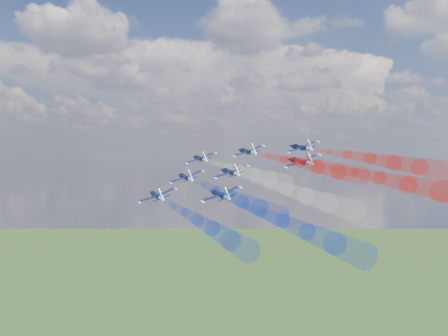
% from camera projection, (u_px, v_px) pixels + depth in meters
% --- Properties ---
extents(jet_lead, '(16.02, 16.34, 7.53)m').
position_uv_depth(jet_lead, '(200.00, 159.00, 162.49)').
color(jet_lead, black).
extents(trail_lead, '(33.01, 40.40, 9.73)m').
position_uv_depth(trail_lead, '(240.00, 170.00, 135.93)').
color(trail_lead, white).
extents(jet_inner_left, '(16.02, 16.34, 7.53)m').
position_uv_depth(jet_inner_left, '(186.00, 177.00, 145.27)').
color(jet_inner_left, black).
extents(trail_inner_left, '(33.01, 40.40, 9.73)m').
position_uv_depth(trail_inner_left, '(228.00, 195.00, 118.71)').
color(trail_inner_left, blue).
extents(jet_inner_right, '(16.02, 16.34, 7.53)m').
position_uv_depth(jet_inner_right, '(247.00, 152.00, 153.73)').
color(jet_inner_right, black).
extents(trail_inner_right, '(33.01, 40.40, 9.73)m').
position_uv_depth(trail_inner_right, '(300.00, 163.00, 127.17)').
color(trail_inner_right, red).
extents(jet_outer_left, '(16.02, 16.34, 7.53)m').
position_uv_depth(jet_outer_left, '(157.00, 196.00, 132.01)').
color(jet_outer_left, black).
extents(trail_outer_left, '(33.01, 40.40, 9.73)m').
position_uv_depth(trail_outer_left, '(198.00, 220.00, 105.45)').
color(trail_outer_left, blue).
extents(jet_center_third, '(16.02, 16.34, 7.53)m').
position_uv_depth(jet_center_third, '(230.00, 172.00, 138.30)').
color(jet_center_third, black).
extents(trail_center_third, '(33.01, 40.40, 9.73)m').
position_uv_depth(trail_center_third, '(286.00, 190.00, 111.74)').
color(trail_center_third, white).
extents(jet_outer_right, '(16.02, 16.34, 7.53)m').
position_uv_depth(jet_outer_right, '(301.00, 148.00, 145.98)').
color(jet_outer_right, black).
extents(trail_outer_right, '(33.01, 40.40, 9.73)m').
position_uv_depth(trail_outer_right, '(369.00, 158.00, 119.42)').
color(trail_outer_right, red).
extents(jet_rear_left, '(16.02, 16.34, 7.53)m').
position_uv_depth(jet_rear_left, '(220.00, 195.00, 122.03)').
color(jet_rear_left, black).
extents(trail_rear_left, '(33.01, 40.40, 9.73)m').
position_uv_depth(trail_rear_left, '(283.00, 221.00, 95.47)').
color(trail_rear_left, blue).
extents(jet_rear_right, '(16.02, 16.34, 7.53)m').
position_uv_depth(jet_rear_right, '(300.00, 162.00, 129.70)').
color(jet_rear_right, black).
extents(trail_rear_right, '(33.01, 40.40, 9.73)m').
position_uv_depth(trail_rear_right, '(379.00, 178.00, 103.14)').
color(trail_rear_right, red).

